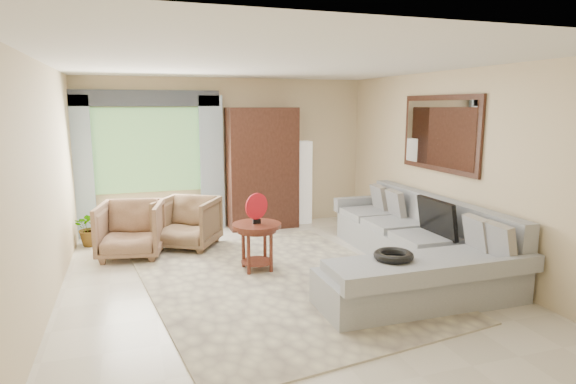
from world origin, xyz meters
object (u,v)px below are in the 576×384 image
object	(u,v)px
potted_plant	(92,227)
armoire	(262,168)
armchair_left	(131,230)
coffee_table	(257,246)
floor_lamp	(304,182)
sectional_sofa	(413,251)
armchair_right	(188,223)
tv_screen	(437,218)

from	to	relation	value
potted_plant	armoire	distance (m)	2.92
armchair_left	armoire	xyz separation A→B (m)	(2.23, 1.09, 0.65)
coffee_table	floor_lamp	xyz separation A→B (m)	(1.48, 2.30, 0.42)
coffee_table	armoire	size ratio (longest dim) A/B	0.30
sectional_sofa	armchair_right	xyz separation A→B (m)	(-2.64, 2.01, 0.10)
sectional_sofa	potted_plant	bearing A→B (deg)	147.18
potted_plant	armoire	xyz separation A→B (m)	(2.81, 0.29, 0.76)
sectional_sofa	potted_plant	size ratio (longest dim) A/B	5.92
armchair_left	floor_lamp	world-z (taller)	floor_lamp
coffee_table	potted_plant	world-z (taller)	coffee_table
sectional_sofa	armchair_left	bearing A→B (deg)	152.47
coffee_table	armchair_right	bearing A→B (deg)	118.40
floor_lamp	tv_screen	bearing A→B (deg)	-77.07
coffee_table	armoire	bearing A→B (deg)	73.08
coffee_table	floor_lamp	distance (m)	2.76
armchair_right	floor_lamp	distance (m)	2.43
coffee_table	armoire	world-z (taller)	armoire
sectional_sofa	coffee_table	size ratio (longest dim) A/B	5.46
sectional_sofa	floor_lamp	world-z (taller)	floor_lamp
armchair_left	armchair_right	bearing A→B (deg)	25.93
coffee_table	armchair_left	bearing A→B (deg)	143.55
potted_plant	armchair_left	bearing A→B (deg)	-54.23
sectional_sofa	floor_lamp	xyz separation A→B (m)	(-0.43, 2.96, 0.47)
tv_screen	coffee_table	xyz separation A→B (m)	(-2.18, 0.75, -0.39)
potted_plant	floor_lamp	world-z (taller)	floor_lamp
coffee_table	potted_plant	bearing A→B (deg)	137.54
armchair_left	armchair_right	distance (m)	0.84
armchair_left	armoire	distance (m)	2.57
armoire	potted_plant	bearing A→B (deg)	-174.04
coffee_table	armchair_right	xyz separation A→B (m)	(-0.73, 1.35, 0.05)
sectional_sofa	floor_lamp	distance (m)	3.03
sectional_sofa	armoire	world-z (taller)	armoire
armchair_left	tv_screen	bearing A→B (deg)	-15.17
sectional_sofa	armoire	bearing A→B (deg)	113.06
tv_screen	armchair_right	size ratio (longest dim) A/B	0.87
sectional_sofa	tv_screen	world-z (taller)	tv_screen
armoire	armchair_right	bearing A→B (deg)	-147.83
sectional_sofa	potted_plant	xyz separation A→B (m)	(-4.04, 2.60, 0.01)
tv_screen	sectional_sofa	bearing A→B (deg)	161.18
armchair_right	potted_plant	bearing A→B (deg)	-172.46
sectional_sofa	coffee_table	xyz separation A→B (m)	(-1.91, 0.66, 0.05)
armchair_right	floor_lamp	size ratio (longest dim) A/B	0.56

